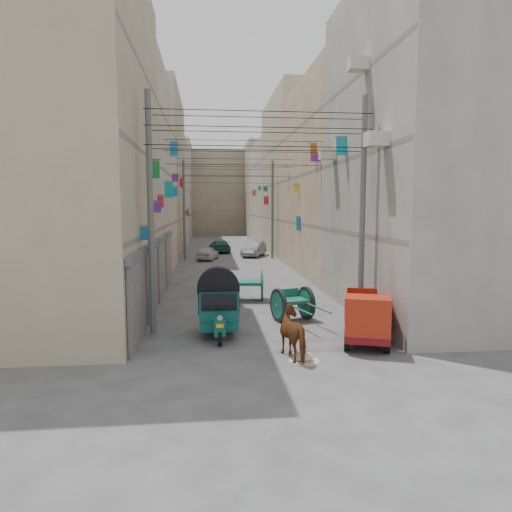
{
  "coord_description": "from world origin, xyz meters",
  "views": [
    {
      "loc": [
        -1.74,
        -9.34,
        4.25
      ],
      "look_at": [
        -0.05,
        6.5,
        2.54
      ],
      "focal_mm": 32.0,
      "sensor_mm": 36.0,
      "label": 1
    }
  ],
  "objects": [
    {
      "name": "feed_sack",
      "position": [
        0.88,
        2.68,
        0.13
      ],
      "size": [
        0.53,
        0.42,
        0.27
      ],
      "primitive_type": "ellipsoid",
      "color": "#BCB59C",
      "rests_on": "ground"
    },
    {
      "name": "building_row_right",
      "position": [
        8.0,
        34.13,
        6.46
      ],
      "size": [
        8.0,
        62.0,
        14.0
      ],
      "color": "#A19C97",
      "rests_on": "ground"
    },
    {
      "name": "ground",
      "position": [
        0.0,
        0.0,
        0.0
      ],
      "size": [
        140.0,
        140.0,
        0.0
      ],
      "primitive_type": "plane",
      "color": "#424244",
      "rests_on": "ground"
    },
    {
      "name": "end_cap_building",
      "position": [
        0.0,
        66.0,
        6.5
      ],
      "size": [
        22.0,
        10.0,
        13.0
      ],
      "primitive_type": "cube",
      "color": "tan",
      "rests_on": "ground"
    },
    {
      "name": "second_cart",
      "position": [
        -0.05,
        11.11,
        0.76
      ],
      "size": [
        1.73,
        1.56,
        1.42
      ],
      "rotation": [
        0.0,
        0.0,
        -0.08
      ],
      "color": "#145946",
      "rests_on": "ground"
    },
    {
      "name": "tonga_cart",
      "position": [
        1.41,
        7.23,
        0.65
      ],
      "size": [
        1.77,
        2.95,
        1.25
      ],
      "rotation": [
        0.0,
        0.0,
        0.29
      ],
      "color": "black",
      "rests_on": "ground"
    },
    {
      "name": "utility_poles",
      "position": [
        0.0,
        17.0,
        4.0
      ],
      "size": [
        7.4,
        22.2,
        8.0
      ],
      "color": "#565658",
      "rests_on": "ground"
    },
    {
      "name": "auto_rickshaw",
      "position": [
        -1.4,
        5.59,
        1.02
      ],
      "size": [
        1.41,
        2.47,
        1.74
      ],
      "rotation": [
        0.0,
        0.0,
        0.0
      ],
      "color": "black",
      "rests_on": "ground"
    },
    {
      "name": "building_row_left",
      "position": [
        -8.0,
        34.13,
        6.46
      ],
      "size": [
        8.0,
        62.0,
        14.0
      ],
      "color": "tan",
      "rests_on": "ground"
    },
    {
      "name": "signboards",
      "position": [
        -0.01,
        21.66,
        3.43
      ],
      "size": [
        8.22,
        40.52,
        5.67
      ],
      "color": "#167935",
      "rests_on": "ground"
    },
    {
      "name": "shutters_left",
      "position": [
        -3.92,
        10.38,
        1.49
      ],
      "size": [
        0.18,
        14.4,
        2.88
      ],
      "color": "#47464B",
      "rests_on": "ground"
    },
    {
      "name": "distant_car_grey",
      "position": [
        2.25,
        29.78,
        0.65
      ],
      "size": [
        2.63,
        4.17,
        1.3
      ],
      "primitive_type": "imported",
      "rotation": [
        0.0,
        0.0,
        -0.35
      ],
      "color": "slate",
      "rests_on": "ground"
    },
    {
      "name": "mini_truck",
      "position": [
        3.09,
        3.91,
        0.79
      ],
      "size": [
        2.17,
        3.21,
        1.66
      ],
      "rotation": [
        0.0,
        0.0,
        -0.32
      ],
      "color": "black",
      "rests_on": "ground"
    },
    {
      "name": "ac_units",
      "position": [
        3.65,
        7.67,
        7.43
      ],
      "size": [
        0.7,
        6.55,
        3.35
      ],
      "color": "beige",
      "rests_on": "ground"
    },
    {
      "name": "overhead_cables",
      "position": [
        0.0,
        14.4,
        6.77
      ],
      "size": [
        7.4,
        22.52,
        1.12
      ],
      "color": "black",
      "rests_on": "ground"
    },
    {
      "name": "distant_car_green",
      "position": [
        -0.59,
        33.75,
        0.58
      ],
      "size": [
        2.11,
        4.18,
        1.16
      ],
      "primitive_type": "imported",
      "rotation": [
        0.0,
        0.0,
        3.26
      ],
      "color": "#1E584C",
      "rests_on": "ground"
    },
    {
      "name": "distant_car_white",
      "position": [
        -1.73,
        27.55,
        0.55
      ],
      "size": [
        2.0,
        3.43,
        1.1
      ],
      "primitive_type": "imported",
      "rotation": [
        0.0,
        0.0,
        2.91
      ],
      "color": "silver",
      "rests_on": "ground"
    },
    {
      "name": "horse",
      "position": [
        0.72,
        3.0,
        0.71
      ],
      "size": [
        1.19,
        1.83,
        1.43
      ],
      "primitive_type": "imported",
      "rotation": [
        0.0,
        0.0,
        3.41
      ],
      "color": "brown",
      "rests_on": "ground"
    }
  ]
}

